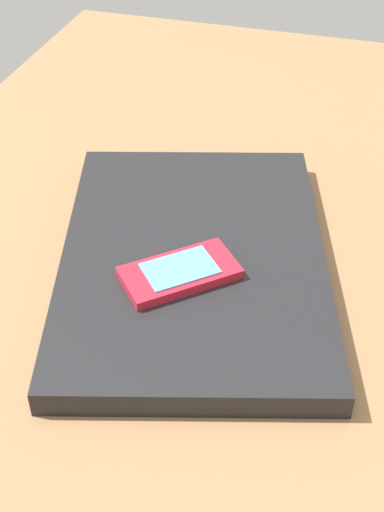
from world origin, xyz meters
The scene contains 3 objects.
desk_surface centered at (0.00, 0.00, 1.50)cm, with size 120.00×80.00×3.00cm, color olive.
laptop_closed centered at (-0.45, 3.17, 4.20)cm, with size 35.03×24.40×2.40cm, color black.
cell_phone_on_laptop centered at (-4.01, 3.26, 5.89)cm, with size 10.68×11.14×1.05cm.
Camera 1 is at (-49.66, -11.25, 46.99)cm, focal length 49.94 mm.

